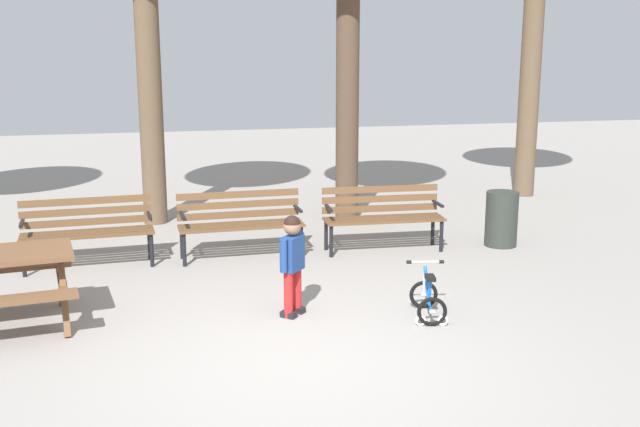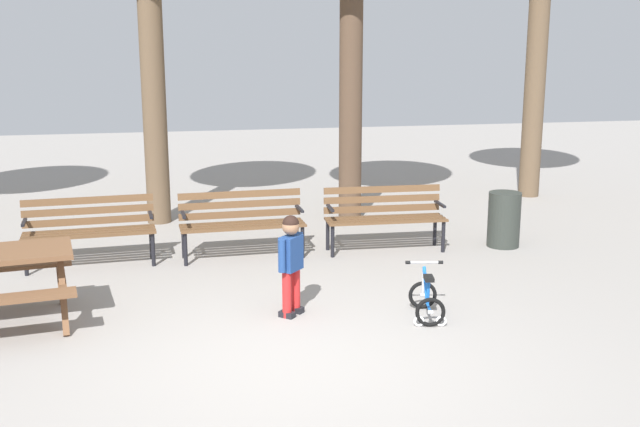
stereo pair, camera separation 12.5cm
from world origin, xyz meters
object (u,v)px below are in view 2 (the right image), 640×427
object	(u,v)px
park_bench_left	(242,219)
kids_bicycle	(427,299)
park_bench_far_left	(89,226)
trash_bin	(504,219)
child_standing	(291,257)
park_bench_right	(384,213)

from	to	relation	value
park_bench_left	kids_bicycle	bearing A→B (deg)	-59.24
park_bench_far_left	kids_bicycle	size ratio (longest dim) A/B	2.68
kids_bicycle	trash_bin	size ratio (longest dim) A/B	0.81
park_bench_left	child_standing	distance (m)	2.31
child_standing	trash_bin	size ratio (longest dim) A/B	1.40
park_bench_right	kids_bicycle	bearing A→B (deg)	-97.14
park_bench_far_left	trash_bin	bearing A→B (deg)	-2.46
park_bench_far_left	park_bench_left	bearing A→B (deg)	-0.24
park_bench_far_left	park_bench_right	size ratio (longest dim) A/B	1.00
park_bench_far_left	child_standing	world-z (taller)	child_standing
kids_bicycle	park_bench_left	bearing A→B (deg)	120.76
park_bench_far_left	park_bench_right	world-z (taller)	same
child_standing	trash_bin	world-z (taller)	child_standing
child_standing	kids_bicycle	xyz separation A→B (m)	(1.33, -0.37, -0.42)
park_bench_far_left	park_bench_left	distance (m)	1.90
park_bench_right	child_standing	size ratio (longest dim) A/B	1.54
kids_bicycle	trash_bin	bearing A→B (deg)	50.80
park_bench_far_left	park_bench_right	bearing A→B (deg)	-0.98
park_bench_left	trash_bin	distance (m)	3.57
park_bench_left	trash_bin	xyz separation A→B (m)	(3.56, -0.23, -0.13)
park_bench_far_left	park_bench_left	size ratio (longest dim) A/B	1.01
kids_bicycle	child_standing	bearing A→B (deg)	164.64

